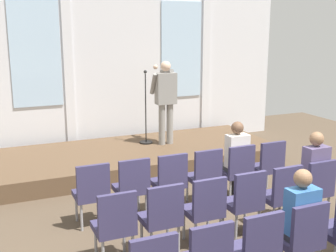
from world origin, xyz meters
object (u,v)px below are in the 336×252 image
chair_r0_c5 (268,164)px  chair_r1_c3 (245,199)px  chair_r1_c5 (315,186)px  chair_r2_c3 (302,236)px  chair_r0_c3 (205,174)px  chair_r0_c1 (132,184)px  chair_r1_c0 (115,223)px  audience_r1_c5 (313,171)px  chair_r0_c4 (238,169)px  chair_r1_c4 (281,193)px  chair_r0_c2 (170,179)px  audience_r0_c4 (235,156)px  chair_r2_c2 (256,246)px  mic_stand (146,128)px  audience_r2_c3 (298,217)px  chair_r1_c2 (205,206)px  chair_r1_c1 (162,214)px  speaker (165,96)px  chair_r0_c0 (92,190)px

chair_r0_c5 → chair_r1_c3: bearing=-136.7°
chair_r0_c5 → chair_r1_c5: 1.12m
chair_r2_c3 → chair_r0_c3: bearing=90.0°
chair_r0_c1 → chair_r0_c5: same height
chair_r1_c0 → audience_r1_c5: (2.98, 0.08, 0.20)m
chair_r0_c4 → chair_r1_c4: (0.00, -1.12, 0.00)m
chair_r0_c2 → audience_r0_c4: audience_r0_c4 is taller
chair_r0_c5 → chair_r2_c2: (-1.79, -2.25, 0.00)m
mic_stand → audience_r2_c3: size_ratio=1.21×
chair_r0_c3 → audience_r0_c4: audience_r0_c4 is taller
chair_r1_c2 → audience_r1_c5: size_ratio=0.71×
chair_r0_c4 → chair_r1_c1: (-1.79, -1.12, 0.00)m
chair_r1_c3 → audience_r0_c4: bearing=63.7°
chair_r0_c3 → chair_r2_c3: 2.25m
chair_r1_c0 → speaker: bearing=59.0°
chair_r0_c3 → chair_r1_c0: 2.11m
chair_r1_c5 → audience_r1_c5: bearing=90.0°
chair_r0_c3 → audience_r2_c3: (-0.00, -2.16, 0.18)m
chair_r1_c1 → chair_r1_c4: same height
chair_r0_c0 → chair_r0_c1: size_ratio=1.00×
chair_r0_c3 → speaker: bearing=80.5°
chair_r1_c1 → chair_r2_c2: (0.60, -1.12, 0.00)m
chair_r0_c3 → chair_r2_c2: bearing=-104.8°
chair_r1_c0 → chair_r1_c4: bearing=0.0°
chair_r1_c3 → audience_r1_c5: (1.19, 0.08, 0.20)m
chair_r1_c3 → chair_r2_c3: (0.00, -1.12, 0.00)m
chair_r1_c3 → chair_r0_c5: bearing=43.3°
chair_r0_c0 → chair_r0_c4: same height
chair_r0_c3 → chair_r2_c2: 2.32m
chair_r0_c1 → chair_r0_c4: (1.79, 0.00, 0.00)m
chair_r1_c1 → chair_r1_c2: size_ratio=1.00×
chair_r1_c4 → chair_r1_c5: (0.60, 0.00, 0.00)m
chair_r1_c3 → audience_r1_c5: size_ratio=0.71×
chair_r0_c4 → chair_r2_c2: same height
mic_stand → chair_r0_c5: bearing=-67.9°
chair_r0_c4 → chair_r0_c0: bearing=180.0°
chair_r0_c0 → audience_r2_c3: 2.81m
chair_r0_c1 → chair_r0_c2: bearing=0.0°
chair_r1_c4 → audience_r2_c3: bearing=-119.8°
chair_r1_c3 → chair_r1_c5: 1.19m
speaker → chair_r0_c4: 2.68m
chair_r1_c0 → chair_r0_c0: bearing=90.0°
chair_r0_c0 → chair_r0_c1: bearing=0.0°
chair_r1_c1 → chair_r2_c3: size_ratio=1.00×
chair_r1_c0 → chair_r2_c2: size_ratio=1.00×
chair_r1_c0 → audience_r2_c3: audience_r2_c3 is taller
chair_r1_c3 → chair_r2_c3: bearing=-90.0°
chair_r0_c0 → audience_r2_c3: bearing=-50.5°
audience_r1_c5 → chair_r2_c2: (-1.79, -1.20, -0.20)m
chair_r1_c2 → mic_stand: bearing=80.4°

